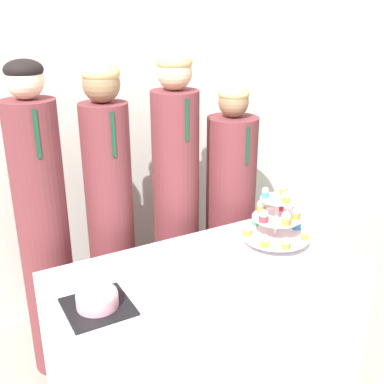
# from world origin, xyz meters

# --- Properties ---
(wall_back) EXTENTS (9.00, 0.06, 2.70)m
(wall_back) POSITION_xyz_m (0.00, 1.44, 1.35)
(wall_back) COLOR silver
(wall_back) RESTS_ON ground_plane
(table) EXTENTS (1.43, 0.69, 0.74)m
(table) POSITION_xyz_m (0.00, 0.34, 0.37)
(table) COLOR white
(table) RESTS_ON ground_plane
(round_cake) EXTENTS (0.26, 0.26, 0.10)m
(round_cake) POSITION_xyz_m (-0.55, 0.29, 0.78)
(round_cake) COLOR black
(round_cake) RESTS_ON table
(cake_knife) EXTENTS (0.29, 0.10, 0.01)m
(cake_knife) POSITION_xyz_m (-0.44, 0.11, 0.74)
(cake_knife) COLOR silver
(cake_knife) RESTS_ON table
(cupcake_stand) EXTENTS (0.34, 0.34, 0.30)m
(cupcake_stand) POSITION_xyz_m (0.41, 0.38, 0.87)
(cupcake_stand) COLOR silver
(cupcake_stand) RESTS_ON table
(student_0) EXTENTS (0.25, 0.26, 1.64)m
(student_0) POSITION_xyz_m (-0.60, 0.95, 0.79)
(student_0) COLOR brown
(student_0) RESTS_ON ground_plane
(student_1) EXTENTS (0.25, 0.25, 1.60)m
(student_1) POSITION_xyz_m (-0.25, 0.95, 0.79)
(student_1) COLOR brown
(student_1) RESTS_ON ground_plane
(student_2) EXTENTS (0.26, 0.27, 1.63)m
(student_2) POSITION_xyz_m (0.14, 0.95, 0.80)
(student_2) COLOR brown
(student_2) RESTS_ON ground_plane
(student_3) EXTENTS (0.30, 0.30, 1.44)m
(student_3) POSITION_xyz_m (0.51, 0.95, 0.68)
(student_3) COLOR brown
(student_3) RESTS_ON ground_plane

